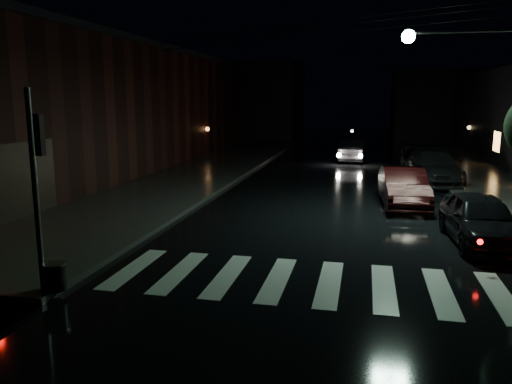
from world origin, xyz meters
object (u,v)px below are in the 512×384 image
Objects in this scene: parked_car_c at (433,167)px; parked_car_d at (419,155)px; parked_car_b at (404,187)px; parked_car_a at (480,219)px; oncoming_car at (353,150)px.

parked_car_d is (0.00, 6.78, -0.16)m from parked_car_c.
parked_car_d is at bearing 78.77° from parked_car_b.
parked_car_a is 19.41m from oncoming_car.
parked_car_b is at bearing 106.87° from parked_car_a.
parked_car_b is 6.25m from parked_car_c.
parked_car_a is 17.57m from parked_car_d.
parked_car_a is 0.95× the size of parked_car_b.
parked_car_c is 1.20× the size of parked_car_d.
parked_car_d is at bearing 87.35° from parked_car_c.
oncoming_car is at bearing 164.62° from parked_car_d.
parked_car_d is (0.00, 17.57, -0.08)m from parked_car_a.
parked_car_a is 5.14m from parked_car_b.
parked_car_d is at bearing 86.36° from parked_car_a.
parked_car_b is at bearing 102.09° from oncoming_car.
parked_car_b is at bearing -94.53° from parked_car_d.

